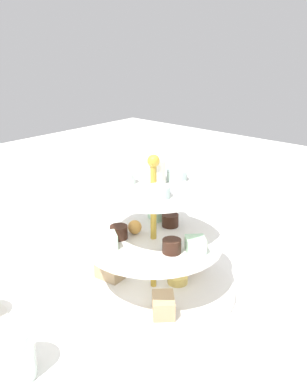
{
  "coord_description": "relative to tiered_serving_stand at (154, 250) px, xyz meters",
  "views": [
    {
      "loc": [
        -0.5,
        -0.44,
        0.43
      ],
      "look_at": [
        0.0,
        0.0,
        0.18
      ],
      "focal_mm": 41.01,
      "sensor_mm": 36.0,
      "label": 1
    }
  ],
  "objects": [
    {
      "name": "ground_plane",
      "position": [
        -0.0,
        -0.0,
        -0.08
      ],
      "size": [
        2.4,
        2.4,
        0.0
      ],
      "primitive_type": "plane",
      "color": "white"
    },
    {
      "name": "tiered_serving_stand",
      "position": [
        0.0,
        0.0,
        0.0
      ],
      "size": [
        0.29,
        0.29,
        0.25
      ],
      "color": "white",
      "rests_on": "ground_plane"
    },
    {
      "name": "butter_knife_right",
      "position": [
        -0.07,
        0.32,
        -0.08
      ],
      "size": [
        0.17,
        0.02,
        0.0
      ],
      "primitive_type": "cube",
      "rotation": [
        0.0,
        0.0,
        3.18
      ],
      "color": "silver",
      "rests_on": "ground_plane"
    },
    {
      "name": "water_glass_short_left",
      "position": [
        -0.28,
        0.01,
        -0.04
      ],
      "size": [
        0.06,
        0.06,
        0.07
      ],
      "primitive_type": "cylinder",
      "color": "silver",
      "rests_on": "ground_plane"
    },
    {
      "name": "water_glass_tall_right",
      "position": [
        0.21,
        0.17,
        -0.02
      ],
      "size": [
        0.07,
        0.07,
        0.13
      ],
      "primitive_type": "cylinder",
      "color": "silver",
      "rests_on": "ground_plane"
    }
  ]
}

